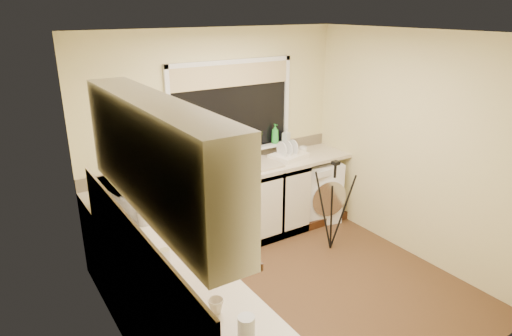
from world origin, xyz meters
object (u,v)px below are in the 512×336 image
object	(u,v)px
dish_rack	(289,156)
soap_bottle_green	(275,134)
glass_jug	(246,328)
plant_d	(255,139)
steel_jar	(165,256)
plant_c	(238,142)
soap_bottle_clear	(286,135)
plant_a	(187,150)
washing_machine	(314,190)
cup_left	(216,306)
tripod	(333,206)
microwave	(126,198)
laptop	(196,175)
cup_back	(303,150)
kettle	(144,213)

from	to	relation	value
dish_rack	soap_bottle_green	xyz separation A→B (m)	(-0.05, 0.23, 0.24)
glass_jug	plant_d	size ratio (longest dim) A/B	0.70
steel_jar	plant_c	xyz separation A→B (m)	(1.57, 1.60, 0.21)
soap_bottle_clear	plant_c	bearing A→B (deg)	179.88
glass_jug	plant_a	distance (m)	2.78
plant_a	soap_bottle_clear	xyz separation A→B (m)	(1.33, -0.03, -0.02)
washing_machine	cup_left	world-z (taller)	cup_left
soap_bottle_green	dish_rack	bearing A→B (deg)	-77.65
tripod	microwave	distance (m)	2.30
washing_machine	dish_rack	size ratio (longest dim) A/B	1.86
plant_a	cup_left	size ratio (longest dim) A/B	2.30
plant_a	plant_d	xyz separation A→B (m)	(0.90, 0.00, -0.01)
laptop	plant_c	bearing A→B (deg)	1.37
soap_bottle_clear	glass_jug	bearing A→B (deg)	-130.18
microwave	glass_jug	bearing A→B (deg)	173.08
laptop	tripod	distance (m)	1.57
washing_machine	dish_rack	distance (m)	0.68
dish_rack	soap_bottle_green	size ratio (longest dim) A/B	1.77
steel_jar	washing_machine	bearing A→B (deg)	28.16
dish_rack	cup_back	size ratio (longest dim) A/B	3.88
microwave	cup_back	world-z (taller)	microwave
dish_rack	microwave	xyz separation A→B (m)	(-2.15, -0.46, 0.12)
steel_jar	cup_back	bearing A→B (deg)	31.07
dish_rack	cup_left	distance (m)	3.00
dish_rack	plant_c	world-z (taller)	plant_c
plant_c	plant_d	bearing A→B (deg)	7.11
soap_bottle_green	steel_jar	bearing A→B (deg)	-142.44
dish_rack	cup_back	world-z (taller)	cup_back
kettle	plant_d	world-z (taller)	plant_d
laptop	soap_bottle_green	bearing A→B (deg)	-6.09
tripod	cup_left	distance (m)	2.62
washing_machine	plant_c	world-z (taller)	plant_c
washing_machine	glass_jug	size ratio (longest dim) A/B	5.55
kettle	cup_back	size ratio (longest dim) A/B	1.68
laptop	plant_d	distance (m)	0.99
plant_d	soap_bottle_green	world-z (taller)	soap_bottle_green
plant_d	cup_left	xyz separation A→B (m)	(-1.79, -2.34, -0.21)
tripod	microwave	world-z (taller)	microwave
plant_a	plant_c	bearing A→B (deg)	-2.78
plant_c	soap_bottle_clear	world-z (taller)	plant_c
soap_bottle_green	tripod	bearing A→B (deg)	-83.03
plant_d	dish_rack	bearing A→B (deg)	-34.38
laptop	plant_a	world-z (taller)	plant_a
kettle	microwave	bearing A→B (deg)	105.05
washing_machine	kettle	xyz separation A→B (m)	(-2.50, -0.70, 0.59)
cup_left	soap_bottle_clear	bearing A→B (deg)	45.94
glass_jug	laptop	bearing A→B (deg)	70.65
laptop	plant_d	xyz separation A→B (m)	(0.93, 0.28, 0.19)
cup_back	cup_left	xyz separation A→B (m)	(-2.41, -2.18, 0.00)
laptop	kettle	distance (m)	1.06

